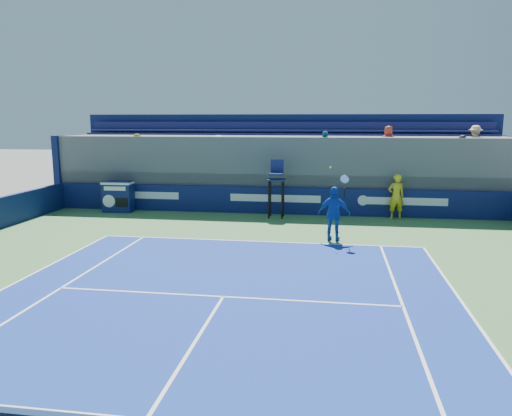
# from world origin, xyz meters

# --- Properties ---
(ball_person) EXTENTS (0.76, 0.57, 1.90)m
(ball_person) POSITION_xyz_m (5.14, 16.72, 0.96)
(ball_person) COLOR yellow
(ball_person) RESTS_ON apron
(back_hoarding) EXTENTS (20.40, 0.21, 1.20)m
(back_hoarding) POSITION_xyz_m (0.00, 17.10, 0.60)
(back_hoarding) COLOR #0D154B
(back_hoarding) RESTS_ON ground
(match_clock) EXTENTS (1.34, 0.77, 1.40)m
(match_clock) POSITION_xyz_m (-7.08, 16.50, 0.74)
(match_clock) COLOR #101A52
(match_clock) RESTS_ON ground
(umpire_chair) EXTENTS (0.70, 0.70, 2.48)m
(umpire_chair) POSITION_xyz_m (0.14, 16.29, 1.53)
(umpire_chair) COLOR black
(umpire_chair) RESTS_ON ground
(tennis_player) EXTENTS (1.16, 0.63, 2.57)m
(tennis_player) POSITION_xyz_m (2.57, 12.42, 0.96)
(tennis_player) COLOR #1444A6
(tennis_player) RESTS_ON apron
(stadium_seating) EXTENTS (21.00, 4.05, 4.40)m
(stadium_seating) POSITION_xyz_m (0.02, 19.14, 1.84)
(stadium_seating) COLOR #535358
(stadium_seating) RESTS_ON ground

